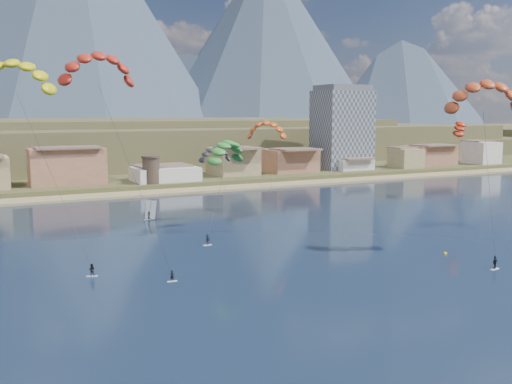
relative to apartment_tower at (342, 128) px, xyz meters
The scene contains 15 objects.
ground 154.68m from the apartment_tower, 123.59° to the right, with size 2400.00×2400.00×0.00m, color black.
beach 89.54m from the apartment_tower, 165.49° to the right, with size 2200.00×12.00×0.90m.
land 440.64m from the apartment_tower, 101.13° to the left, with size 2200.00×900.00×4.00m.
foothills 122.11m from the apartment_tower, 120.93° to the left, with size 940.00×210.00×18.00m.
apartment_tower is the anchor object (origin of this frame).
watchtower 82.02m from the apartment_tower, behind, with size 5.82×5.82×8.60m.
kitesurfer_red 149.18m from the apartment_tower, 138.61° to the right, with size 13.74×12.89×33.65m.
kitesurfer_yellow 150.32m from the apartment_tower, 144.30° to the right, with size 15.29×18.57×33.73m.
kitesurfer_orange 126.75m from the apartment_tower, 114.60° to the right, with size 13.62×14.94×30.18m.
kitesurfer_green 115.51m from the apartment_tower, 136.33° to the right, with size 14.54×15.30×20.75m.
distant_kite_dark 107.11m from the apartment_tower, 139.64° to the right, with size 7.63×5.64×17.79m.
distant_kite_orange 90.63m from the apartment_tower, 136.32° to the right, with size 9.97×9.20×23.12m.
distant_kite_red 68.55m from the apartment_tower, 97.75° to the right, with size 8.93×9.26×22.61m.
windsurfer 113.30m from the apartment_tower, 146.99° to the right, with size 2.44×2.66×4.24m.
buoy 128.98m from the apartment_tower, 117.16° to the right, with size 0.63×0.63×0.63m.
Camera 1 is at (-43.10, -54.56, 23.55)m, focal length 39.81 mm.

